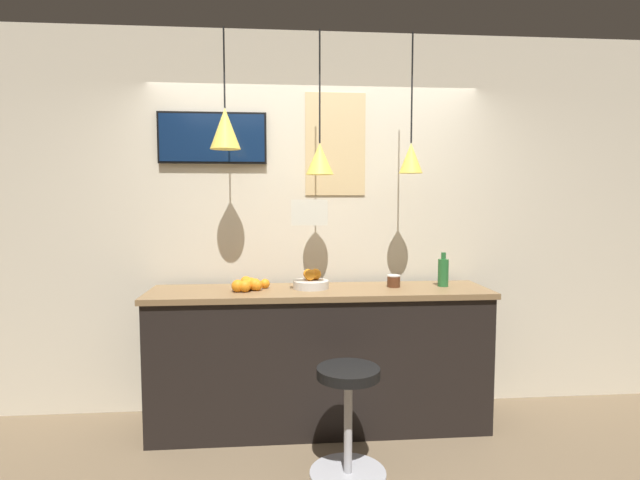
{
  "coord_description": "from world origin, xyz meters",
  "views": [
    {
      "loc": [
        -0.3,
        -2.94,
        1.65
      ],
      "look_at": [
        0.0,
        0.54,
        1.35
      ],
      "focal_mm": 28.0,
      "sensor_mm": 36.0,
      "label": 1
    }
  ],
  "objects_px": {
    "spread_jar": "(394,281)",
    "mounted_tv": "(212,138)",
    "fruit_bowl": "(311,281)",
    "bar_stool": "(348,407)",
    "juice_bottle": "(443,272)"
  },
  "relations": [
    {
      "from": "spread_jar",
      "to": "mounted_tv",
      "type": "distance_m",
      "value": 1.71
    },
    {
      "from": "fruit_bowl",
      "to": "spread_jar",
      "type": "bearing_deg",
      "value": -1.1
    },
    {
      "from": "fruit_bowl",
      "to": "spread_jar",
      "type": "height_order",
      "value": "fruit_bowl"
    },
    {
      "from": "bar_stool",
      "to": "fruit_bowl",
      "type": "bearing_deg",
      "value": 103.39
    },
    {
      "from": "juice_bottle",
      "to": "mounted_tv",
      "type": "xyz_separation_m",
      "value": [
        -1.68,
        0.3,
        0.99
      ]
    },
    {
      "from": "mounted_tv",
      "to": "juice_bottle",
      "type": "bearing_deg",
      "value": -10.14
    },
    {
      "from": "fruit_bowl",
      "to": "mounted_tv",
      "type": "xyz_separation_m",
      "value": [
        -0.72,
        0.29,
        1.04
      ]
    },
    {
      "from": "fruit_bowl",
      "to": "mounted_tv",
      "type": "bearing_deg",
      "value": 158.03
    },
    {
      "from": "spread_jar",
      "to": "bar_stool",
      "type": "bearing_deg",
      "value": -121.7
    },
    {
      "from": "mounted_tv",
      "to": "spread_jar",
      "type": "bearing_deg",
      "value": -12.88
    },
    {
      "from": "bar_stool",
      "to": "fruit_bowl",
      "type": "xyz_separation_m",
      "value": [
        -0.17,
        0.71,
        0.63
      ]
    },
    {
      "from": "fruit_bowl",
      "to": "juice_bottle",
      "type": "bearing_deg",
      "value": -0.68
    },
    {
      "from": "juice_bottle",
      "to": "bar_stool",
      "type": "bearing_deg",
      "value": -138.87
    },
    {
      "from": "bar_stool",
      "to": "juice_bottle",
      "type": "relative_size",
      "value": 2.62
    },
    {
      "from": "juice_bottle",
      "to": "spread_jar",
      "type": "distance_m",
      "value": 0.37
    }
  ]
}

